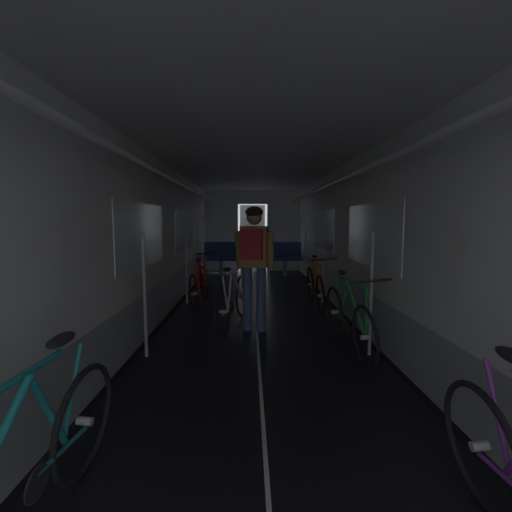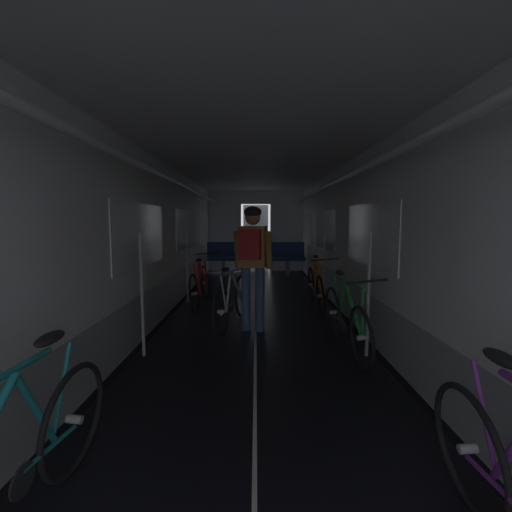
{
  "view_description": "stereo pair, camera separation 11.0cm",
  "coord_description": "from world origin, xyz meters",
  "px_view_note": "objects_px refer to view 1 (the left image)",
  "views": [
    {
      "loc": [
        -0.1,
        -1.77,
        1.53
      ],
      "look_at": [
        0.0,
        3.62,
        0.99
      ],
      "focal_mm": 24.63,
      "sensor_mm": 36.0,
      "label": 1
    },
    {
      "loc": [
        0.01,
        -1.77,
        1.53
      ],
      "look_at": [
        0.0,
        3.62,
        0.99
      ],
      "focal_mm": 24.63,
      "sensor_mm": 36.0,
      "label": 2
    }
  ],
  "objects_px": {
    "bicycle_orange": "(315,286)",
    "bicycle_teal": "(27,473)",
    "person_cyclist_aisle": "(254,255)",
    "bicycle_green": "(348,319)",
    "bench_seat_far_left": "(221,255)",
    "bicycle_red": "(200,285)",
    "bicycle_silver_in_aisle": "(233,300)",
    "bench_seat_far_right": "(285,255)"
  },
  "relations": [
    {
      "from": "bicycle_orange",
      "to": "bicycle_teal",
      "type": "xyz_separation_m",
      "value": [
        -2.18,
        -4.56,
        0.0
      ]
    },
    {
      "from": "bicycle_teal",
      "to": "person_cyclist_aisle",
      "type": "xyz_separation_m",
      "value": [
        1.08,
        3.27,
        0.69
      ]
    },
    {
      "from": "bicycle_orange",
      "to": "bicycle_green",
      "type": "xyz_separation_m",
      "value": [
        0.0,
        -2.05,
        0.0
      ]
    },
    {
      "from": "bench_seat_far_left",
      "to": "bicycle_orange",
      "type": "bearing_deg",
      "value": -62.55
    },
    {
      "from": "bicycle_green",
      "to": "person_cyclist_aisle",
      "type": "height_order",
      "value": "person_cyclist_aisle"
    },
    {
      "from": "bicycle_green",
      "to": "bicycle_red",
      "type": "bearing_deg",
      "value": 132.91
    },
    {
      "from": "bicycle_teal",
      "to": "bicycle_red",
      "type": "bearing_deg",
      "value": 88.51
    },
    {
      "from": "bicycle_orange",
      "to": "bicycle_silver_in_aisle",
      "type": "bearing_deg",
      "value": -143.7
    },
    {
      "from": "bench_seat_far_left",
      "to": "bicycle_green",
      "type": "bearing_deg",
      "value": -71.38
    },
    {
      "from": "bicycle_green",
      "to": "bicycle_silver_in_aisle",
      "type": "height_order",
      "value": "bicycle_green"
    },
    {
      "from": "person_cyclist_aisle",
      "to": "bench_seat_far_right",
      "type": "bearing_deg",
      "value": 79.51
    },
    {
      "from": "bicycle_green",
      "to": "person_cyclist_aisle",
      "type": "bearing_deg",
      "value": 145.31
    },
    {
      "from": "bench_seat_far_left",
      "to": "bicycle_red",
      "type": "relative_size",
      "value": 0.58
    },
    {
      "from": "bench_seat_far_right",
      "to": "bicycle_green",
      "type": "bearing_deg",
      "value": -88.4
    },
    {
      "from": "bench_seat_far_left",
      "to": "bicycle_silver_in_aisle",
      "type": "height_order",
      "value": "bench_seat_far_left"
    },
    {
      "from": "bench_seat_far_right",
      "to": "bicycle_teal",
      "type": "xyz_separation_m",
      "value": [
        -2.02,
        -8.33,
        -0.18
      ]
    },
    {
      "from": "bicycle_teal",
      "to": "person_cyclist_aisle",
      "type": "relative_size",
      "value": 0.98
    },
    {
      "from": "bench_seat_far_right",
      "to": "bicycle_orange",
      "type": "distance_m",
      "value": 3.78
    },
    {
      "from": "bench_seat_far_left",
      "to": "person_cyclist_aisle",
      "type": "xyz_separation_m",
      "value": [
        0.86,
        -5.06,
        0.5
      ]
    },
    {
      "from": "bicycle_green",
      "to": "person_cyclist_aisle",
      "type": "relative_size",
      "value": 0.98
    },
    {
      "from": "bench_seat_far_left",
      "to": "person_cyclist_aisle",
      "type": "height_order",
      "value": "person_cyclist_aisle"
    },
    {
      "from": "bench_seat_far_right",
      "to": "bicycle_green",
      "type": "distance_m",
      "value": 5.83
    },
    {
      "from": "bicycle_silver_in_aisle",
      "to": "bicycle_teal",
      "type": "bearing_deg",
      "value": -102.44
    },
    {
      "from": "bench_seat_far_right",
      "to": "bicycle_silver_in_aisle",
      "type": "bearing_deg",
      "value": -104.45
    },
    {
      "from": "bicycle_red",
      "to": "bench_seat_far_left",
      "type": "bearing_deg",
      "value": 88.53
    },
    {
      "from": "bench_seat_far_right",
      "to": "bicycle_red",
      "type": "bearing_deg",
      "value": -117.64
    },
    {
      "from": "bench_seat_far_right",
      "to": "bicycle_silver_in_aisle",
      "type": "xyz_separation_m",
      "value": [
        -1.24,
        -4.8,
        -0.18
      ]
    },
    {
      "from": "bench_seat_far_left",
      "to": "bench_seat_far_right",
      "type": "height_order",
      "value": "same"
    },
    {
      "from": "bicycle_silver_in_aisle",
      "to": "bicycle_red",
      "type": "bearing_deg",
      "value": 118.89
    },
    {
      "from": "bicycle_red",
      "to": "bench_seat_far_right",
      "type": "bearing_deg",
      "value": 62.36
    },
    {
      "from": "bicycle_orange",
      "to": "bench_seat_far_left",
      "type": "bearing_deg",
      "value": 117.45
    },
    {
      "from": "bench_seat_far_right",
      "to": "person_cyclist_aisle",
      "type": "relative_size",
      "value": 0.57
    },
    {
      "from": "bicycle_silver_in_aisle",
      "to": "person_cyclist_aisle",
      "type": "bearing_deg",
      "value": -41.08
    },
    {
      "from": "bicycle_red",
      "to": "bicycle_teal",
      "type": "relative_size",
      "value": 1.0
    },
    {
      "from": "bench_seat_far_left",
      "to": "bicycle_silver_in_aisle",
      "type": "distance_m",
      "value": 4.84
    },
    {
      "from": "bench_seat_far_left",
      "to": "bicycle_teal",
      "type": "bearing_deg",
      "value": -91.48
    },
    {
      "from": "bench_seat_far_left",
      "to": "bicycle_teal",
      "type": "height_order",
      "value": "bench_seat_far_left"
    },
    {
      "from": "bench_seat_far_left",
      "to": "bicycle_teal",
      "type": "distance_m",
      "value": 8.34
    },
    {
      "from": "bicycle_red",
      "to": "bicycle_green",
      "type": "bearing_deg",
      "value": -47.09
    },
    {
      "from": "bicycle_red",
      "to": "bicycle_silver_in_aisle",
      "type": "xyz_separation_m",
      "value": [
        0.66,
        -1.19,
        0.0
      ]
    },
    {
      "from": "bicycle_teal",
      "to": "person_cyclist_aisle",
      "type": "distance_m",
      "value": 3.51
    },
    {
      "from": "bench_seat_far_left",
      "to": "bicycle_teal",
      "type": "xyz_separation_m",
      "value": [
        -0.22,
        -8.33,
        -0.18
      ]
    }
  ]
}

